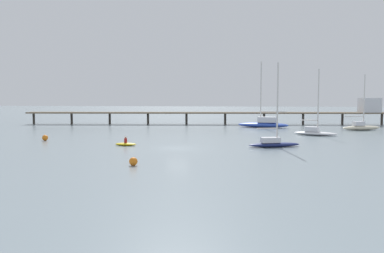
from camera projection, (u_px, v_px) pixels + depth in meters
name	position (u px, v px, depth m)	size (l,w,h in m)	color
ground_plane	(178.00, 148.00, 45.41)	(400.00, 400.00, 0.00)	gray
pier	(258.00, 111.00, 84.64)	(78.04, 10.58, 5.77)	brown
sailboat_navy	(274.00, 141.00, 46.69)	(6.54, 3.30, 10.07)	navy
sailboat_cream	(361.00, 126.00, 70.19)	(7.71, 4.12, 10.00)	beige
sailboat_white	(315.00, 131.00, 60.80)	(6.86, 4.33, 10.29)	white
sailboat_blue	(264.00, 123.00, 76.35)	(10.27, 4.99, 12.84)	#2D4CB7
dinghy_yellow	(126.00, 144.00, 48.06)	(2.77, 1.44, 1.14)	yellow
mooring_buoy_inner	(133.00, 161.00, 34.01)	(0.74, 0.74, 0.74)	orange
mooring_buoy_mid	(45.00, 138.00, 53.40)	(0.79, 0.79, 0.79)	orange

